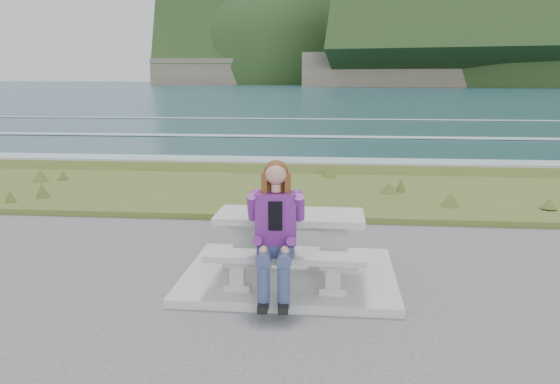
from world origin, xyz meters
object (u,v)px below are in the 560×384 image
at_px(picnic_table, 290,226).
at_px(seated_woman, 275,249).
at_px(bench_landward, 285,263).
at_px(bench_seaward, 294,229).

bearing_deg(picnic_table, seated_woman, -96.03).
height_order(picnic_table, seated_woman, seated_woman).
height_order(picnic_table, bench_landward, picnic_table).
xyz_separation_m(bench_landward, seated_woman, (-0.09, -0.14, 0.20)).
xyz_separation_m(picnic_table, bench_landward, (0.00, -0.70, -0.23)).
xyz_separation_m(picnic_table, seated_woman, (-0.09, -0.84, -0.03)).
height_order(bench_seaward, seated_woman, seated_woman).
distance_m(bench_seaward, seated_woman, 1.56).
height_order(picnic_table, bench_seaward, picnic_table).
distance_m(picnic_table, bench_landward, 0.74).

